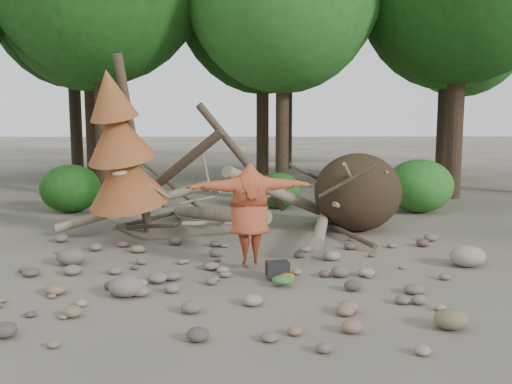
{
  "coord_description": "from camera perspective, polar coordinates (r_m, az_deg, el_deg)",
  "views": [
    {
      "loc": [
        -0.25,
        -9.88,
        3.01
      ],
      "look_at": [
        -0.03,
        1.5,
        1.4
      ],
      "focal_mm": 40.0,
      "sensor_mm": 36.0,
      "label": 1
    }
  ],
  "objects": [
    {
      "name": "cloth_orange",
      "position": [
        10.29,
        3.12,
        -8.67
      ],
      "size": [
        0.29,
        0.24,
        0.1
      ],
      "primitive_type": "ellipsoid",
      "color": "#A7561C",
      "rests_on": "ground"
    },
    {
      "name": "boulder_front_left",
      "position": [
        9.69,
        -12.84,
        -9.17
      ],
      "size": [
        0.58,
        0.52,
        0.35
      ],
      "primitive_type": "ellipsoid",
      "color": "#6E655C",
      "rests_on": "ground"
    },
    {
      "name": "deadfall_pile",
      "position": [
        14.45,
        7.92,
        -0.22
      ],
      "size": [
        8.55,
        5.24,
        3.3
      ],
      "color": "#332619",
      "rests_on": "ground"
    },
    {
      "name": "bush_left",
      "position": [
        18.01,
        -18.06,
        0.34
      ],
      "size": [
        1.8,
        1.8,
        1.44
      ],
      "primitive_type": "ellipsoid",
      "color": "#194E14",
      "rests_on": "ground"
    },
    {
      "name": "backpack",
      "position": [
        10.39,
        2.16,
        -8.02
      ],
      "size": [
        0.44,
        0.33,
        0.27
      ],
      "primitive_type": "cube",
      "rotation": [
        0.0,
        0.0,
        0.17
      ],
      "color": "black",
      "rests_on": "ground"
    },
    {
      "name": "dead_conifer",
      "position": [
        13.59,
        -13.33,
        4.04
      ],
      "size": [
        2.06,
        2.16,
        4.35
      ],
      "color": "#4C3F30",
      "rests_on": "ground"
    },
    {
      "name": "cloth_green",
      "position": [
        9.99,
        2.72,
        -9.05
      ],
      "size": [
        0.39,
        0.33,
        0.15
      ],
      "primitive_type": "ellipsoid",
      "color": "#2F6E2C",
      "rests_on": "ground"
    },
    {
      "name": "bush_right",
      "position": [
        17.81,
        16.02,
        0.6
      ],
      "size": [
        2.0,
        2.0,
        1.6
      ],
      "primitive_type": "ellipsoid",
      "color": "#2C7524",
      "rests_on": "ground"
    },
    {
      "name": "boulder_front_right",
      "position": [
        8.57,
        18.92,
        -11.93
      ],
      "size": [
        0.47,
        0.43,
        0.28
      ],
      "primitive_type": "ellipsoid",
      "color": "brown",
      "rests_on": "ground"
    },
    {
      "name": "bush_mid",
      "position": [
        17.88,
        2.25,
        0.16
      ],
      "size": [
        1.4,
        1.4,
        1.12
      ],
      "primitive_type": "ellipsoid",
      "color": "#23631C",
      "rests_on": "ground"
    },
    {
      "name": "ground",
      "position": [
        10.33,
        0.31,
        -8.89
      ],
      "size": [
        120.0,
        120.0,
        0.0
      ],
      "primitive_type": "plane",
      "color": "#514C44",
      "rests_on": "ground"
    },
    {
      "name": "boulder_mid_left",
      "position": [
        11.89,
        -18.0,
        -6.14
      ],
      "size": [
        0.58,
        0.52,
        0.35
      ],
      "primitive_type": "ellipsoid",
      "color": "#5D574E",
      "rests_on": "ground"
    },
    {
      "name": "boulder_mid_right",
      "position": [
        11.95,
        20.4,
        -6.03
      ],
      "size": [
        0.69,
        0.62,
        0.41
      ],
      "primitive_type": "ellipsoid",
      "color": "gray",
      "rests_on": "ground"
    },
    {
      "name": "frisbee_thrower",
      "position": [
        10.92,
        -0.66,
        -2.18
      ],
      "size": [
        3.79,
        0.99,
        1.98
      ],
      "color": "#9F4224",
      "rests_on": "ground"
    }
  ]
}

